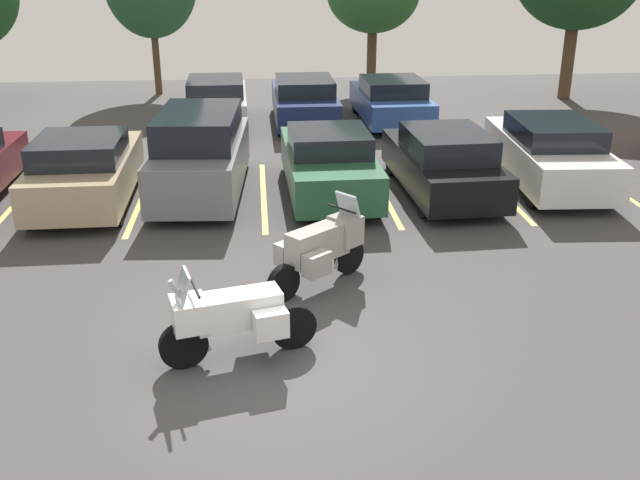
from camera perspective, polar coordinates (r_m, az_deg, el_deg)
ground at (r=9.91m, az=-3.51°, el=-10.04°), size 44.00×44.00×0.10m
motorcycle_touring at (r=9.81m, az=-6.80°, el=-5.82°), size 2.11×1.07×1.37m
motorcycle_second at (r=11.80m, az=0.13°, el=-0.54°), size 1.69×1.44×1.44m
parking_stripes at (r=16.41m, az=-9.05°, el=3.34°), size 18.71×4.76×0.01m
car_tan at (r=16.32m, az=-17.76°, el=5.16°), size 1.94×4.27×1.51m
car_grey at (r=16.33m, az=-9.23°, el=6.58°), size 2.07×4.67×1.87m
car_green at (r=16.14m, az=0.67°, el=5.96°), size 1.91×4.47×1.48m
car_black at (r=16.41m, az=9.51°, el=5.93°), size 1.96×4.47×1.47m
car_white at (r=17.65m, az=17.34°, el=6.47°), size 2.08×4.81×1.51m
car_far_silver at (r=22.76m, az=-8.02°, el=10.54°), size 1.87×4.25×1.43m
car_far_navy at (r=22.78m, az=-1.22°, el=10.73°), size 1.85×4.48×1.42m
car_far_blue at (r=23.02m, az=5.52°, el=10.69°), size 2.01×4.30×1.38m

